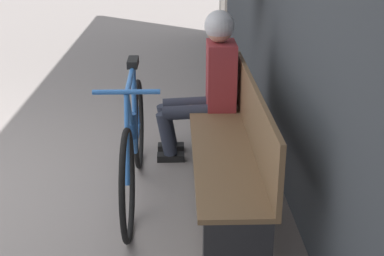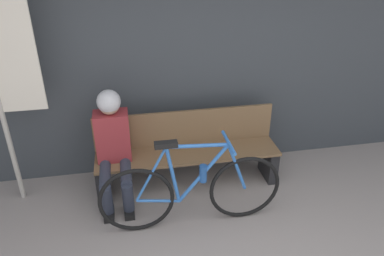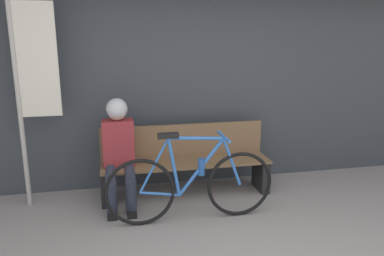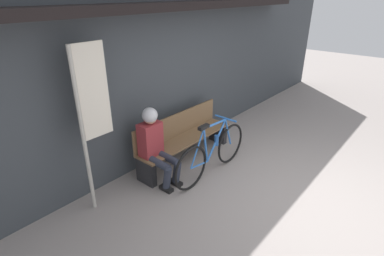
{
  "view_description": "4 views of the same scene",
  "coord_description": "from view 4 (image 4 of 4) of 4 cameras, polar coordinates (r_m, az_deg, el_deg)",
  "views": [
    {
      "loc": [
        3.11,
        1.7,
        1.81
      ],
      "look_at": [
        -0.07,
        1.79,
        0.57
      ],
      "focal_mm": 50.0,
      "sensor_mm": 36.0,
      "label": 1
    },
    {
      "loc": [
        -0.75,
        -1.33,
        2.53
      ],
      "look_at": [
        -0.16,
        1.8,
        0.82
      ],
      "focal_mm": 35.0,
      "sensor_mm": 36.0,
      "label": 2
    },
    {
      "loc": [
        -0.96,
        -2.03,
        1.83
      ],
      "look_at": [
        -0.15,
        1.77,
        0.88
      ],
      "focal_mm": 35.0,
      "sensor_mm": 36.0,
      "label": 3
    },
    {
      "loc": [
        -3.56,
        -1.03,
        2.7
      ],
      "look_at": [
        -0.36,
        1.71,
        0.76
      ],
      "focal_mm": 28.0,
      "sensor_mm": 36.0,
      "label": 4
    }
  ],
  "objects": [
    {
      "name": "ground_plane",
      "position": [
        4.59,
        20.09,
        -13.15
      ],
      "size": [
        24.0,
        24.0,
        0.0
      ],
      "primitive_type": "plane",
      "color": "gray"
    },
    {
      "name": "storefront_wall",
      "position": [
        5.11,
        -4.11,
        12.93
      ],
      "size": [
        12.0,
        0.56,
        3.2
      ],
      "color": "#3D4247",
      "rests_on": "ground_plane"
    },
    {
      "name": "person_seated",
      "position": [
        4.46,
        -7.11,
        -2.54
      ],
      "size": [
        0.34,
        0.63,
        1.19
      ],
      "color": "#2D3342",
      "rests_on": "ground_plane"
    },
    {
      "name": "bicycle",
      "position": [
        4.72,
        3.87,
        -4.72
      ],
      "size": [
        1.72,
        0.4,
        0.93
      ],
      "color": "black",
      "rests_on": "ground_plane"
    },
    {
      "name": "banner_pole",
      "position": [
        3.84,
        -18.9,
        3.63
      ],
      "size": [
        0.45,
        0.05,
        2.18
      ],
      "color": "#B7B2A8",
      "rests_on": "ground_plane"
    },
    {
      "name": "park_bench_near",
      "position": [
        5.14,
        -1.58,
        -1.98
      ],
      "size": [
        1.95,
        0.42,
        0.82
      ],
      "color": "brown",
      "rests_on": "ground_plane"
    }
  ]
}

